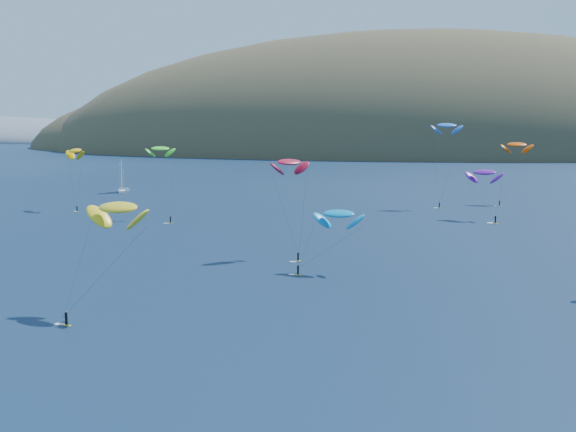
# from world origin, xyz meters

# --- Properties ---
(ground) EXTENTS (2800.00, 2800.00, 0.00)m
(ground) POSITION_xyz_m (0.00, 0.00, 0.00)
(ground) COLOR black
(ground) RESTS_ON ground
(island) EXTENTS (730.00, 300.00, 210.00)m
(island) POSITION_xyz_m (39.40, 562.36, -10.74)
(island) COLOR #3D3526
(island) RESTS_ON ground
(sailboat) EXTENTS (10.39, 9.97, 12.43)m
(sailboat) POSITION_xyz_m (-74.45, 205.04, 0.99)
(sailboat) COLOR silver
(sailboat) RESTS_ON ground
(kitesurfer_1) EXTENTS (9.63, 11.11, 20.26)m
(kitesurfer_1) POSITION_xyz_m (-67.66, 153.51, 17.75)
(kitesurfer_1) COLOR yellow
(kitesurfer_1) RESTS_ON ground
(kitesurfer_2) EXTENTS (11.36, 13.32, 18.29)m
(kitesurfer_2) POSITION_xyz_m (-5.34, 36.02, 15.38)
(kitesurfer_2) COLOR yellow
(kitesurfer_2) RESTS_ON ground
(kitesurfer_3) EXTENTS (11.12, 14.33, 21.51)m
(kitesurfer_3) POSITION_xyz_m (-35.37, 138.57, 19.26)
(kitesurfer_3) COLOR yellow
(kitesurfer_3) RESTS_ON ground
(kitesurfer_4) EXTENTS (9.86, 6.77, 27.90)m
(kitesurfer_4) POSITION_xyz_m (42.44, 180.07, 25.27)
(kitesurfer_4) COLOR yellow
(kitesurfer_4) RESTS_ON ground
(kitesurfer_5) EXTENTS (12.19, 8.09, 13.23)m
(kitesurfer_5) POSITION_xyz_m (22.43, 72.01, 10.69)
(kitesurfer_5) COLOR yellow
(kitesurfer_5) RESTS_ON ground
(kitesurfer_6) EXTENTS (10.98, 13.22, 15.74)m
(kitesurfer_6) POSITION_xyz_m (52.60, 152.67, 12.91)
(kitesurfer_6) COLOR yellow
(kitesurfer_6) RESTS_ON ground
(kitesurfer_9) EXTENTS (8.86, 10.99, 21.52)m
(kitesurfer_9) POSITION_xyz_m (10.60, 86.39, 19.11)
(kitesurfer_9) COLOR yellow
(kitesurfer_9) RESTS_ON ground
(kitesurfer_11) EXTENTS (11.40, 12.98, 21.73)m
(kitesurfer_11) POSITION_xyz_m (64.91, 195.16, 18.98)
(kitesurfer_11) COLOR yellow
(kitesurfer_11) RESTS_ON ground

